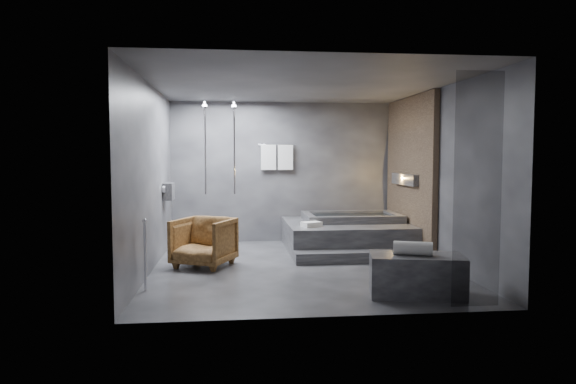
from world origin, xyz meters
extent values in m
plane|color=#29292B|center=(0.00, 0.00, 0.00)|extent=(5.00, 5.00, 0.00)
cube|color=#444446|center=(0.00, 0.00, 2.80)|extent=(4.50, 5.00, 0.04)
cube|color=#323236|center=(0.00, 2.50, 1.40)|extent=(4.50, 0.04, 2.80)
cube|color=#323236|center=(0.00, -2.50, 1.40)|extent=(4.50, 0.04, 2.80)
cube|color=#323236|center=(-2.25, 0.00, 1.40)|extent=(0.04, 5.00, 2.80)
cube|color=#323236|center=(2.25, 0.00, 1.40)|extent=(0.04, 5.00, 2.80)
cube|color=#A2815F|center=(2.19, 1.25, 1.40)|extent=(0.10, 2.40, 2.78)
cube|color=#FF9938|center=(2.11, 1.25, 1.30)|extent=(0.14, 1.20, 0.20)
cube|color=slate|center=(-2.16, 1.40, 1.10)|extent=(0.16, 0.42, 0.30)
imported|color=beige|center=(-2.15, 1.30, 1.05)|extent=(0.08, 0.08, 0.21)
imported|color=beige|center=(-2.15, 1.50, 1.03)|extent=(0.07, 0.07, 0.15)
cylinder|color=silver|center=(-1.00, 2.05, 1.90)|extent=(0.04, 0.04, 1.80)
cylinder|color=silver|center=(-1.55, 2.05, 1.90)|extent=(0.04, 0.04, 1.80)
cylinder|color=silver|center=(-0.15, 2.44, 1.95)|extent=(0.75, 0.02, 0.02)
cube|color=white|center=(-0.32, 2.42, 1.70)|extent=(0.30, 0.06, 0.50)
cube|color=white|center=(0.02, 2.42, 1.70)|extent=(0.30, 0.06, 0.50)
cylinder|color=silver|center=(-2.15, -1.20, 0.45)|extent=(0.04, 0.04, 0.90)
cube|color=black|center=(1.65, -2.45, 1.35)|extent=(0.55, 0.01, 2.60)
cube|color=#2D2D2F|center=(1.05, 1.45, 0.25)|extent=(2.20, 2.00, 0.50)
cube|color=#2D2D2F|center=(1.05, 0.27, 0.09)|extent=(2.20, 0.36, 0.18)
cube|color=#2D2D2F|center=(1.22, -1.78, 0.25)|extent=(1.23, 0.85, 0.51)
imported|color=#452911|center=(-1.49, 0.21, 0.38)|extent=(1.10, 1.11, 0.77)
cylinder|color=white|center=(1.17, -1.79, 0.59)|extent=(0.50, 0.32, 0.17)
cube|color=silver|center=(0.32, 0.92, 0.54)|extent=(0.38, 0.34, 0.08)
camera|label=1|loc=(-1.03, -7.82, 1.72)|focal=32.00mm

